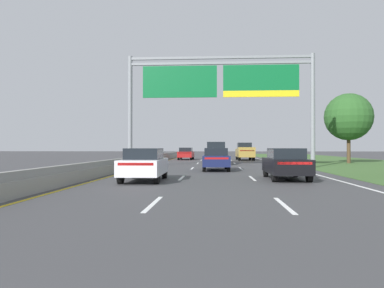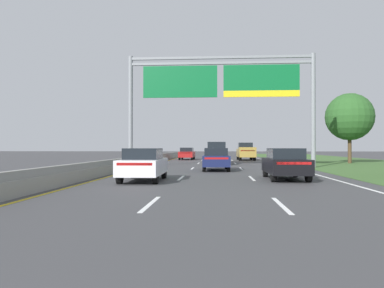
{
  "view_description": "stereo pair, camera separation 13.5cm",
  "coord_description": "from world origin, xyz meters",
  "px_view_note": "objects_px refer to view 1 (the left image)",
  "views": [
    {
      "loc": [
        -0.07,
        -0.05,
        1.62
      ],
      "look_at": [
        -1.65,
        24.94,
        1.84
      ],
      "focal_mm": 34.81,
      "sensor_mm": 36.0,
      "label": 1
    },
    {
      "loc": [
        0.07,
        -0.04,
        1.62
      ],
      "look_at": [
        -1.65,
        24.94,
        1.84
      ],
      "focal_mm": 34.81,
      "sensor_mm": 36.0,
      "label": 2
    }
  ],
  "objects_px": {
    "car_red_left_lane_sedan": "(186,153)",
    "pickup_truck_gold": "(245,152)",
    "car_black_right_lane_sedan": "(286,163)",
    "car_navy_centre_lane_sedan": "(216,159)",
    "car_silver_centre_lane_suv": "(216,153)",
    "roadside_tree_mid": "(349,117)",
    "car_white_left_lane_sedan": "(144,164)",
    "overhead_sign_gantry": "(220,87)"
  },
  "relations": [
    {
      "from": "car_red_left_lane_sedan",
      "to": "pickup_truck_gold",
      "type": "bearing_deg",
      "value": -99.77
    },
    {
      "from": "car_black_right_lane_sedan",
      "to": "car_navy_centre_lane_sedan",
      "type": "relative_size",
      "value": 0.99
    },
    {
      "from": "car_silver_centre_lane_suv",
      "to": "car_red_left_lane_sedan",
      "type": "distance_m",
      "value": 13.61
    },
    {
      "from": "car_red_left_lane_sedan",
      "to": "roadside_tree_mid",
      "type": "xyz_separation_m",
      "value": [
        17.24,
        -9.98,
        3.85
      ]
    },
    {
      "from": "car_white_left_lane_sedan",
      "to": "roadside_tree_mid",
      "type": "distance_m",
      "value": 26.92
    },
    {
      "from": "car_red_left_lane_sedan",
      "to": "roadside_tree_mid",
      "type": "distance_m",
      "value": 20.29
    },
    {
      "from": "overhead_sign_gantry",
      "to": "roadside_tree_mid",
      "type": "distance_m",
      "value": 15.6
    },
    {
      "from": "car_silver_centre_lane_suv",
      "to": "car_navy_centre_lane_sedan",
      "type": "bearing_deg",
      "value": 179.04
    },
    {
      "from": "car_red_left_lane_sedan",
      "to": "car_navy_centre_lane_sedan",
      "type": "xyz_separation_m",
      "value": [
        3.86,
        -22.29,
        0.0
      ]
    },
    {
      "from": "overhead_sign_gantry",
      "to": "pickup_truck_gold",
      "type": "bearing_deg",
      "value": 78.94
    },
    {
      "from": "overhead_sign_gantry",
      "to": "roadside_tree_mid",
      "type": "xyz_separation_m",
      "value": [
        13.03,
        8.39,
        -1.82
      ]
    },
    {
      "from": "car_white_left_lane_sedan",
      "to": "car_red_left_lane_sedan",
      "type": "distance_m",
      "value": 30.65
    },
    {
      "from": "car_navy_centre_lane_sedan",
      "to": "roadside_tree_mid",
      "type": "distance_m",
      "value": 18.58
    },
    {
      "from": "car_white_left_lane_sedan",
      "to": "car_navy_centre_lane_sedan",
      "type": "relative_size",
      "value": 1.0
    },
    {
      "from": "pickup_truck_gold",
      "to": "car_silver_centre_lane_suv",
      "type": "relative_size",
      "value": 1.15
    },
    {
      "from": "car_black_right_lane_sedan",
      "to": "car_red_left_lane_sedan",
      "type": "distance_m",
      "value": 30.24
    },
    {
      "from": "roadside_tree_mid",
      "to": "overhead_sign_gantry",
      "type": "bearing_deg",
      "value": -147.21
    },
    {
      "from": "car_silver_centre_lane_suv",
      "to": "car_red_left_lane_sedan",
      "type": "relative_size",
      "value": 1.07
    },
    {
      "from": "car_black_right_lane_sedan",
      "to": "overhead_sign_gantry",
      "type": "bearing_deg",
      "value": 16.18
    },
    {
      "from": "car_black_right_lane_sedan",
      "to": "pickup_truck_gold",
      "type": "bearing_deg",
      "value": -0.24
    },
    {
      "from": "car_silver_centre_lane_suv",
      "to": "car_white_left_lane_sedan",
      "type": "relative_size",
      "value": 1.07
    },
    {
      "from": "overhead_sign_gantry",
      "to": "car_black_right_lane_sedan",
      "type": "distance_m",
      "value": 12.73
    },
    {
      "from": "car_white_left_lane_sedan",
      "to": "car_navy_centre_lane_sedan",
      "type": "bearing_deg",
      "value": -23.42
    },
    {
      "from": "pickup_truck_gold",
      "to": "car_silver_centre_lane_suv",
      "type": "height_order",
      "value": "pickup_truck_gold"
    },
    {
      "from": "overhead_sign_gantry",
      "to": "roadside_tree_mid",
      "type": "height_order",
      "value": "overhead_sign_gantry"
    },
    {
      "from": "car_white_left_lane_sedan",
      "to": "roadside_tree_mid",
      "type": "bearing_deg",
      "value": -40.23
    },
    {
      "from": "overhead_sign_gantry",
      "to": "car_silver_centre_lane_suv",
      "type": "distance_m",
      "value": 7.59
    },
    {
      "from": "overhead_sign_gantry",
      "to": "car_white_left_lane_sedan",
      "type": "xyz_separation_m",
      "value": [
        -3.78,
        -12.27,
        -5.68
      ]
    },
    {
      "from": "pickup_truck_gold",
      "to": "car_white_left_lane_sedan",
      "type": "bearing_deg",
      "value": 165.47
    },
    {
      "from": "pickup_truck_gold",
      "to": "car_red_left_lane_sedan",
      "type": "relative_size",
      "value": 1.22
    },
    {
      "from": "pickup_truck_gold",
      "to": "roadside_tree_mid",
      "type": "height_order",
      "value": "roadside_tree_mid"
    },
    {
      "from": "car_black_right_lane_sedan",
      "to": "roadside_tree_mid",
      "type": "xyz_separation_m",
      "value": [
        9.86,
        19.35,
        3.85
      ]
    },
    {
      "from": "pickup_truck_gold",
      "to": "overhead_sign_gantry",
      "type": "bearing_deg",
      "value": 168.06
    },
    {
      "from": "overhead_sign_gantry",
      "to": "car_red_left_lane_sedan",
      "type": "height_order",
      "value": "overhead_sign_gantry"
    },
    {
      "from": "car_silver_centre_lane_suv",
      "to": "car_white_left_lane_sedan",
      "type": "xyz_separation_m",
      "value": [
        -3.44,
        -17.6,
        -0.28
      ]
    },
    {
      "from": "car_black_right_lane_sedan",
      "to": "car_red_left_lane_sedan",
      "type": "height_order",
      "value": "same"
    },
    {
      "from": "car_black_right_lane_sedan",
      "to": "car_silver_centre_lane_suv",
      "type": "xyz_separation_m",
      "value": [
        -3.51,
        16.28,
        0.28
      ]
    },
    {
      "from": "car_red_left_lane_sedan",
      "to": "car_navy_centre_lane_sedan",
      "type": "relative_size",
      "value": 1.0
    },
    {
      "from": "overhead_sign_gantry",
      "to": "pickup_truck_gold",
      "type": "xyz_separation_m",
      "value": [
        3.31,
        16.92,
        -5.42
      ]
    },
    {
      "from": "roadside_tree_mid",
      "to": "car_red_left_lane_sedan",
      "type": "bearing_deg",
      "value": 149.92
    },
    {
      "from": "car_navy_centre_lane_sedan",
      "to": "roadside_tree_mid",
      "type": "relative_size",
      "value": 0.63
    },
    {
      "from": "overhead_sign_gantry",
      "to": "car_red_left_lane_sedan",
      "type": "relative_size",
      "value": 3.39
    }
  ]
}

